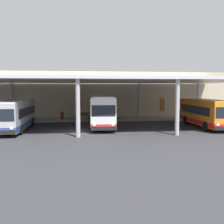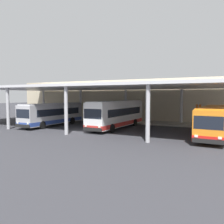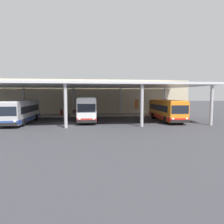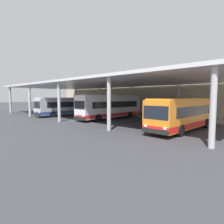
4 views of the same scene
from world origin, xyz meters
name	(u,v)px [view 1 (image 1 of 4)]	position (x,y,z in m)	size (l,w,h in m)	color
ground_plane	(78,133)	(0.00, 0.00, 0.00)	(200.00, 200.00, 0.00)	#333338
platform_kerb	(78,120)	(0.00, 11.75, 0.09)	(42.00, 4.50, 0.18)	gray
station_building_facade	(77,95)	(0.00, 15.00, 3.51)	(48.00, 1.60, 7.01)	#C1B293
canopy_shelter	(77,81)	(0.00, 5.50, 5.29)	(40.00, 17.00, 5.55)	silver
bus_nearest_bay	(15,115)	(-6.55, 2.70, 1.66)	(2.87, 10.58, 3.17)	#B7B7BC
bus_second_bay	(101,111)	(2.67, 4.58, 1.84)	(3.03, 11.42, 3.57)	white
bus_middle_bay	(205,113)	(14.52, 2.82, 1.66)	(3.02, 10.62, 3.17)	orange
bench_waiting	(83,115)	(0.78, 11.82, 0.66)	(1.80, 0.45, 0.92)	brown
trash_bin	(62,115)	(-2.18, 12.11, 0.68)	(0.52, 0.52, 0.98)	maroon
banner_sign	(162,106)	(11.98, 10.94, 1.98)	(0.70, 0.12, 3.20)	#B2B2B7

